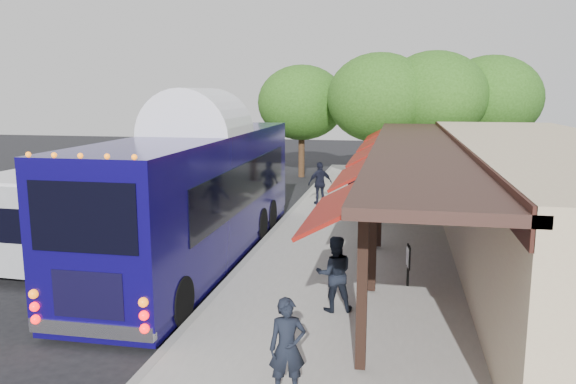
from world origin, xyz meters
The scene contains 15 objects.
ground centered at (0.00, 0.00, 0.00)m, with size 90.00×90.00×0.00m, color black.
sidewalk centered at (5.00, 4.00, 0.07)m, with size 10.00×40.00×0.15m, color #9E9B93.
curb centered at (0.05, 4.00, 0.07)m, with size 0.20×40.00×0.16m, color gray.
station_shelter centered at (8.38, 4.00, 1.85)m, with size 8.15×20.00×3.60m.
coach_bus centered at (-1.45, 2.35, 2.17)m, with size 2.74×12.70×4.04m.
city_bus centered at (-5.57, 3.91, 1.52)m, with size 2.56×10.29×2.75m.
ped_a centered at (2.68, -5.00, 0.97)m, with size 0.59×0.39×1.63m, color black.
ped_b centered at (3.01, -1.30, 1.01)m, with size 0.83×0.65×1.71m, color black.
ped_c centered at (1.03, 10.55, 1.07)m, with size 1.08×0.45×1.85m, color black.
ped_d centered at (2.65, 7.98, 0.98)m, with size 1.07×0.62×1.66m, color black.
sign_board centered at (4.64, 0.66, 0.86)m, with size 0.10×0.48×1.05m.
tree_left centered at (3.24, 16.56, 4.65)m, with size 5.45×5.45×6.98m.
tree_mid centered at (6.01, 17.13, 4.71)m, with size 5.52×5.52×7.07m.
tree_right centered at (9.08, 18.94, 4.61)m, with size 5.41×5.41×6.92m.
tree_far centered at (-1.29, 19.20, 4.34)m, with size 5.09×5.09×6.51m.
Camera 1 is at (4.31, -13.19, 4.99)m, focal length 35.00 mm.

